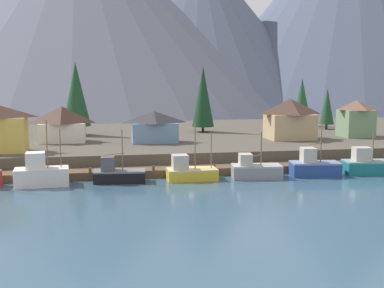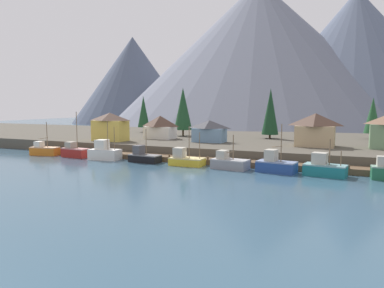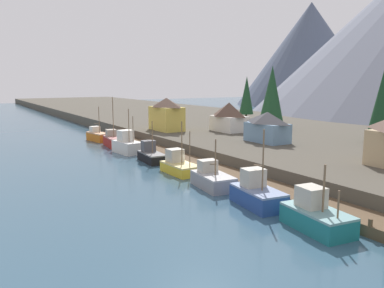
% 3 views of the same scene
% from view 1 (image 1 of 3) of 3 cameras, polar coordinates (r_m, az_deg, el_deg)
% --- Properties ---
extents(ground_plane, '(400.00, 400.00, 1.00)m').
position_cam_1_polar(ground_plane, '(83.10, -3.14, -1.57)').
color(ground_plane, '#335166').
extents(dock, '(80.00, 4.00, 1.60)m').
position_cam_1_polar(dock, '(65.36, -1.18, -3.13)').
color(dock, brown).
rests_on(dock, ground_plane).
extents(shoreline_bank, '(400.00, 56.00, 2.50)m').
position_cam_1_polar(shoreline_bank, '(94.67, -4.06, 0.60)').
color(shoreline_bank, '#4C473D').
rests_on(shoreline_bank, ground_plane).
extents(mountain_central_peak, '(153.61, 153.61, 73.56)m').
position_cam_1_polar(mountain_central_peak, '(189.76, -12.96, 14.60)').
color(mountain_central_peak, slate).
rests_on(mountain_central_peak, ground_plane).
extents(mountain_east_peak, '(108.72, 108.72, 65.86)m').
position_cam_1_polar(mountain_east_peak, '(200.45, 0.68, 13.29)').
color(mountain_east_peak, slate).
rests_on(mountain_east_peak, ground_plane).
extents(mountain_far_ridge, '(135.79, 135.79, 86.78)m').
position_cam_1_polar(mountain_far_ridge, '(222.06, 17.89, 15.08)').
color(mountain_far_ridge, '#4C566B').
rests_on(mountain_far_ridge, ground_plane).
extents(fishing_boat_white, '(6.50, 3.64, 7.89)m').
position_cam_1_polar(fishing_boat_white, '(60.95, -17.27, -3.32)').
color(fishing_boat_white, silver).
rests_on(fishing_boat_white, ground_plane).
extents(fishing_boat_black, '(6.45, 3.13, 6.54)m').
position_cam_1_polar(fishing_boat_black, '(60.88, -8.69, -3.47)').
color(fishing_boat_black, black).
rests_on(fishing_boat_black, ground_plane).
extents(fishing_boat_yellow, '(6.27, 3.18, 7.28)m').
position_cam_1_polar(fishing_boat_yellow, '(61.70, -0.29, -3.23)').
color(fishing_boat_yellow, gold).
rests_on(fishing_boat_yellow, ground_plane).
extents(fishing_boat_grey, '(6.61, 3.92, 6.00)m').
position_cam_1_polar(fishing_boat_grey, '(63.36, 7.38, -3.01)').
color(fishing_boat_grey, gray).
rests_on(fishing_boat_grey, ground_plane).
extents(fishing_boat_blue, '(6.63, 3.97, 8.02)m').
position_cam_1_polar(fishing_boat_blue, '(66.16, 14.05, -2.56)').
color(fishing_boat_blue, navy).
rests_on(fishing_boat_blue, ground_plane).
extents(fishing_boat_teal, '(6.63, 3.99, 5.87)m').
position_cam_1_polar(fishing_boat_teal, '(69.58, 19.73, -2.31)').
color(fishing_boat_teal, '#196B70').
rests_on(fishing_boat_teal, ground_plane).
extents(house_blue, '(7.63, 4.40, 5.06)m').
position_cam_1_polar(house_blue, '(78.96, -4.40, 2.04)').
color(house_blue, '#6689A8').
rests_on(house_blue, shoreline_bank).
extents(house_tan, '(8.00, 6.34, 6.88)m').
position_cam_1_polar(house_tan, '(85.08, 11.37, 2.93)').
color(house_tan, tan).
rests_on(house_tan, shoreline_bank).
extents(house_white, '(7.60, 5.07, 5.86)m').
position_cam_1_polar(house_white, '(81.95, -14.92, 2.30)').
color(house_white, silver).
rests_on(house_white, shoreline_bank).
extents(house_green, '(5.50, 5.18, 6.55)m').
position_cam_1_polar(house_green, '(91.62, 18.60, 2.89)').
color(house_green, '#6B8E66').
rests_on(house_green, shoreline_bank).
extents(conifer_near_left, '(3.95, 3.95, 10.46)m').
position_cam_1_polar(conifer_near_left, '(110.01, 12.70, 5.17)').
color(conifer_near_left, '#4C3823').
rests_on(conifer_near_left, shoreline_bank).
extents(conifer_near_right, '(5.04, 5.04, 13.37)m').
position_cam_1_polar(conifer_near_right, '(91.41, -13.39, 5.70)').
color(conifer_near_right, '#4C3823').
rests_on(conifer_near_right, shoreline_bank).
extents(conifer_mid_left, '(2.95, 2.95, 8.41)m').
position_cam_1_polar(conifer_mid_left, '(104.34, 15.50, 4.27)').
color(conifer_mid_left, '#4C3823').
rests_on(conifer_mid_left, shoreline_bank).
extents(conifer_mid_right, '(4.28, 4.28, 12.77)m').
position_cam_1_polar(conifer_mid_right, '(94.85, 1.30, 5.57)').
color(conifer_mid_right, '#4C3823').
rests_on(conifer_mid_right, shoreline_bank).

